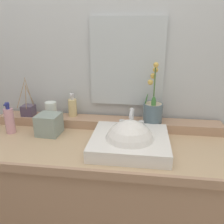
{
  "coord_description": "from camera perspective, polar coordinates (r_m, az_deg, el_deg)",
  "views": [
    {
      "loc": [
        0.22,
        -1.15,
        1.43
      ],
      "look_at": [
        0.07,
        -0.02,
        1.02
      ],
      "focal_mm": 37.2,
      "sensor_mm": 36.0,
      "label": 1
    }
  ],
  "objects": [
    {
      "name": "tissue_box",
      "position": [
        1.43,
        -15.21,
        -2.94
      ],
      "size": [
        0.14,
        0.14,
        0.12
      ],
      "primitive_type": "cube",
      "rotation": [
        0.0,
        0.0,
        -0.06
      ],
      "color": "#8A9C93",
      "rests_on": "vanity_cabinet"
    },
    {
      "name": "back_ledge",
      "position": [
        1.49,
        -1.34,
        -2.61
      ],
      "size": [
        1.42,
        0.13,
        0.06
      ],
      "primitive_type": "cube",
      "color": "tan",
      "rests_on": "vanity_cabinet"
    },
    {
      "name": "soap_dispenser",
      "position": [
        1.53,
        -9.68,
        1.23
      ],
      "size": [
        0.06,
        0.06,
        0.15
      ],
      "color": "#DDC688",
      "rests_on": "back_ledge"
    },
    {
      "name": "mirror",
      "position": [
        1.45,
        3.71,
        11.99
      ],
      "size": [
        0.45,
        0.02,
        0.53
      ],
      "primitive_type": "cube",
      "color": "silver"
    },
    {
      "name": "reed_diffuser",
      "position": [
        1.62,
        -19.87,
        0.47
      ],
      "size": [
        0.1,
        0.1,
        0.25
      ],
      "color": "#50435A",
      "rests_on": "back_ledge"
    },
    {
      "name": "vanity_cabinet",
      "position": [
        1.55,
        -2.53,
        -21.15
      ],
      "size": [
        1.51,
        0.59,
        0.84
      ],
      "color": "tan",
      "rests_on": "ground"
    },
    {
      "name": "wall_back",
      "position": [
        1.56,
        -0.39,
        17.99
      ],
      "size": [
        3.13,
        0.2,
        2.77
      ],
      "primitive_type": "cube",
      "color": "silver",
      "rests_on": "ground"
    },
    {
      "name": "tumbler_cup",
      "position": [
        1.55,
        -14.78,
        0.65
      ],
      "size": [
        0.07,
        0.07,
        0.1
      ],
      "primitive_type": "cylinder",
      "color": "white",
      "rests_on": "back_ledge"
    },
    {
      "name": "sink_basin",
      "position": [
        1.23,
        4.35,
        -7.73
      ],
      "size": [
        0.4,
        0.38,
        0.28
      ],
      "color": "white",
      "rests_on": "vanity_cabinet"
    },
    {
      "name": "lotion_bottle",
      "position": [
        1.52,
        -23.88,
        -1.85
      ],
      "size": [
        0.06,
        0.06,
        0.19
      ],
      "color": "#DA9DAC",
      "rests_on": "vanity_cabinet"
    },
    {
      "name": "potted_plant",
      "position": [
        1.42,
        9.99,
        0.64
      ],
      "size": [
        0.12,
        0.12,
        0.37
      ],
      "color": "slate",
      "rests_on": "back_ledge"
    }
  ]
}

